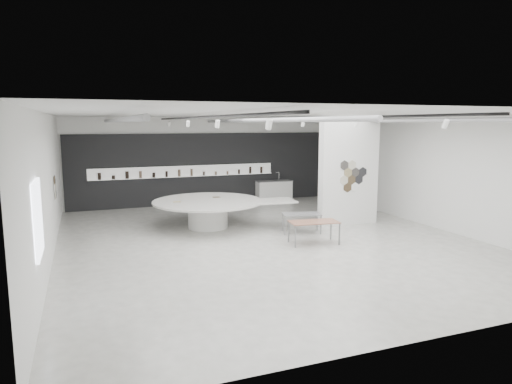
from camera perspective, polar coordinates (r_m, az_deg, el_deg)
name	(u,v)px	position (r m, az deg, el deg)	size (l,w,h in m)	color
room	(264,173)	(13.63, 0.96, 2.44)	(12.02, 14.02, 3.82)	beige
back_wall_display	(205,169)	(20.26, -6.35, 2.90)	(11.80, 0.27, 3.10)	black
partition_column	(349,174)	(16.19, 11.51, 2.27)	(2.20, 0.38, 3.60)	white
display_island	(210,210)	(15.59, -5.75, -2.24)	(4.91, 4.06, 0.95)	white
sample_table_wood	(314,223)	(13.57, 7.25, -3.87)	(1.51, 0.89, 0.67)	#875845
sample_table_stone	(302,215)	(14.87, 5.71, -2.91)	(1.35, 0.94, 0.63)	slate
kitchen_counter	(274,191)	(20.98, 2.26, 0.19)	(1.67, 0.71, 1.30)	white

